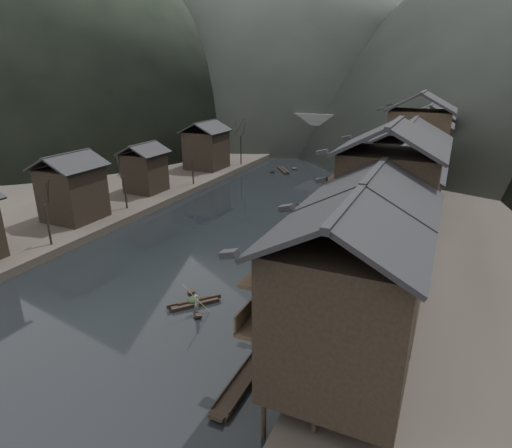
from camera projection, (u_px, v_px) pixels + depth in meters
The scene contains 12 objects.
water at pixel (163, 295), 37.60m from camera, with size 300.00×300.00×0.00m, color black.
left_bank at pixel (139, 165), 85.24m from camera, with size 40.00×200.00×1.20m, color #2D2823.
stilt_houses at pixel (406, 170), 44.34m from camera, with size 9.00×67.60×16.38m.
left_houses at pixel (127, 166), 60.85m from camera, with size 8.10×53.20×8.73m.
bare_trees at pixel (156, 161), 61.14m from camera, with size 3.93×61.61×7.85m.
moored_sampans at pixel (356, 227), 53.03m from camera, with size 3.19×69.01×0.47m.
midriver_boats at pixel (316, 168), 84.62m from camera, with size 15.46×47.65×0.45m.
stone_bridge at pixel (352, 132), 97.33m from camera, with size 40.00×6.00×9.00m.
hero_sampan at pixel (194, 303), 35.96m from camera, with size 3.48×3.93×0.43m.
cargo_heap at pixel (194, 296), 35.97m from camera, with size 0.99×1.29×0.59m, color black.
boatman at pixel (196, 301), 34.19m from camera, with size 0.59×0.38×1.61m, color slate.
bamboo_pole at pixel (197, 273), 33.23m from camera, with size 0.06×0.06×4.27m, color #8C7A51.
Camera 1 is at (21.24, -26.76, 18.77)m, focal length 30.00 mm.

